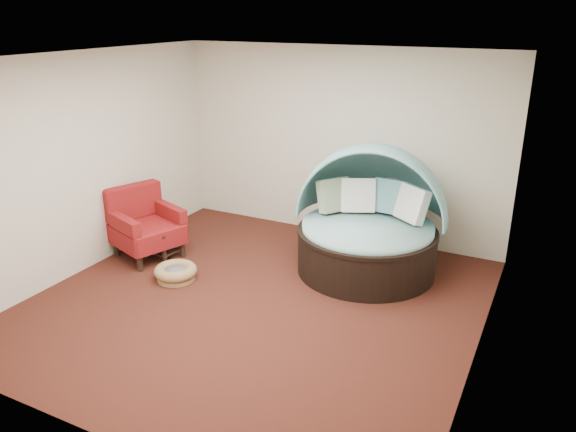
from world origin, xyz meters
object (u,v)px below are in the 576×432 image
at_px(pet_basket, 176,272).
at_px(side_table, 163,238).
at_px(canopy_daybed, 369,214).
at_px(red_armchair, 145,225).

height_order(pet_basket, side_table, side_table).
bearing_deg(pet_basket, canopy_daybed, 34.88).
distance_m(pet_basket, side_table, 0.79).
bearing_deg(canopy_daybed, pet_basket, -154.92).
bearing_deg(red_armchair, canopy_daybed, 39.03).
distance_m(canopy_daybed, side_table, 2.86).
bearing_deg(pet_basket, red_armchair, 152.39).
distance_m(red_armchair, side_table, 0.32).
relative_size(canopy_daybed, side_table, 4.45).
distance_m(canopy_daybed, red_armchair, 3.09).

